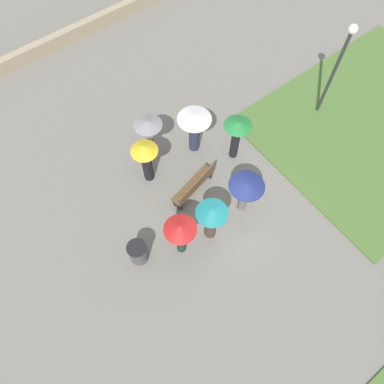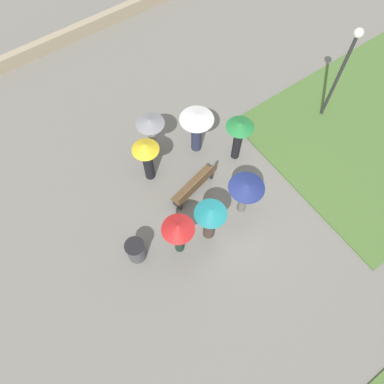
{
  "view_description": "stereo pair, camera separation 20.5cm",
  "coord_description": "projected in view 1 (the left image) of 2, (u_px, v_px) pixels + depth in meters",
  "views": [
    {
      "loc": [
        4.28,
        3.57,
        11.71
      ],
      "look_at": [
        0.72,
        -1.11,
        0.64
      ],
      "focal_mm": 35.0,
      "sensor_mm": 36.0,
      "label": 1
    },
    {
      "loc": [
        4.12,
        3.69,
        11.71
      ],
      "look_at": [
        0.72,
        -1.11,
        0.64
      ],
      "focal_mm": 35.0,
      "sensor_mm": 36.0,
      "label": 2
    }
  ],
  "objects": [
    {
      "name": "ground_plane",
      "position": [
        228.0,
        212.0,
        12.89
      ],
      "size": [
        90.0,
        90.0,
        0.0
      ],
      "primitive_type": "plane",
      "color": "slate"
    },
    {
      "name": "lawn_patch_near",
      "position": [
        377.0,
        123.0,
        14.67
      ],
      "size": [
        9.15,
        7.34,
        0.06
      ],
      "color": "#4C7033",
      "rests_on": "ground_plane"
    },
    {
      "name": "parapet_wall",
      "position": [
        72.0,
        34.0,
        16.69
      ],
      "size": [
        45.0,
        0.35,
        0.6
      ],
      "color": "tan",
      "rests_on": "ground_plane"
    },
    {
      "name": "park_bench",
      "position": [
        195.0,
        185.0,
        12.85
      ],
      "size": [
        1.89,
        0.83,
        0.9
      ],
      "rotation": [
        0.0,
        0.0,
        0.23
      ],
      "color": "brown",
      "rests_on": "ground_plane"
    },
    {
      "name": "lamp_post",
      "position": [
        339.0,
        60.0,
        12.72
      ],
      "size": [
        0.32,
        0.32,
        3.98
      ],
      "color": "#2D2D30",
      "rests_on": "ground_plane"
    },
    {
      "name": "trash_bin",
      "position": [
        138.0,
        252.0,
        11.74
      ],
      "size": [
        0.63,
        0.63,
        0.9
      ],
      "color": "#4C4C51",
      "rests_on": "ground_plane"
    },
    {
      "name": "crowd_person_red",
      "position": [
        180.0,
        232.0,
        11.02
      ],
      "size": [
        1.0,
        1.0,
        1.88
      ],
      "rotation": [
        0.0,
        0.0,
        3.22
      ],
      "color": "#1E3328",
      "rests_on": "ground_plane"
    },
    {
      "name": "crowd_person_teal",
      "position": [
        211.0,
        218.0,
        11.43
      ],
      "size": [
        1.01,
        1.01,
        1.83
      ],
      "rotation": [
        0.0,
        0.0,
        5.51
      ],
      "color": "#47382D",
      "rests_on": "ground_plane"
    },
    {
      "name": "crowd_person_grey",
      "position": [
        149.0,
        131.0,
        12.9
      ],
      "size": [
        0.99,
        0.99,
        1.84
      ],
      "rotation": [
        0.0,
        0.0,
        2.97
      ],
      "color": "slate",
      "rests_on": "ground_plane"
    },
    {
      "name": "crowd_person_yellow",
      "position": [
        146.0,
        157.0,
        12.38
      ],
      "size": [
        0.91,
        0.91,
        1.94
      ],
      "rotation": [
        0.0,
        0.0,
        1.34
      ],
      "color": "black",
      "rests_on": "ground_plane"
    },
    {
      "name": "crowd_person_navy",
      "position": [
        246.0,
        188.0,
        11.8
      ],
      "size": [
        1.16,
        1.16,
        1.71
      ],
      "rotation": [
        0.0,
        0.0,
        3.76
      ],
      "color": "slate",
      "rests_on": "ground_plane"
    },
    {
      "name": "crowd_person_green",
      "position": [
        237.0,
        132.0,
        12.8
      ],
      "size": [
        0.96,
        0.96,
        1.93
      ],
      "rotation": [
        0.0,
        0.0,
        5.52
      ],
      "color": "black",
      "rests_on": "ground_plane"
    },
    {
      "name": "crowd_person_white",
      "position": [
        194.0,
        125.0,
        12.99
      ],
      "size": [
        1.2,
        1.2,
        1.87
      ],
      "rotation": [
        0.0,
        0.0,
        0.38
      ],
      "color": "#282D47",
      "rests_on": "ground_plane"
    }
  ]
}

